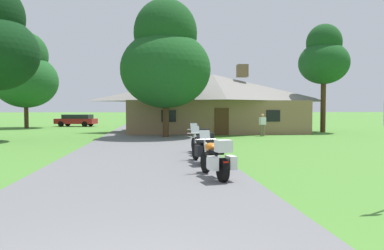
% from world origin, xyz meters
% --- Properties ---
extents(ground_plane, '(500.00, 500.00, 0.00)m').
position_xyz_m(ground_plane, '(0.00, 20.00, 0.00)').
color(ground_plane, '#4C8433').
extents(asphalt_driveway, '(6.40, 80.00, 0.06)m').
position_xyz_m(asphalt_driveway, '(0.00, 18.00, 0.03)').
color(asphalt_driveway, slate).
rests_on(asphalt_driveway, ground).
extents(motorcycle_orange_nearest_to_camera, '(0.96, 2.07, 1.30)m').
position_xyz_m(motorcycle_orange_nearest_to_camera, '(2.19, 6.53, 0.61)').
color(motorcycle_orange_nearest_to_camera, black).
rests_on(motorcycle_orange_nearest_to_camera, asphalt_driveway).
extents(motorcycle_black_second_in_row, '(0.92, 2.08, 1.30)m').
position_xyz_m(motorcycle_black_second_in_row, '(2.20, 9.42, 0.61)').
color(motorcycle_black_second_in_row, black).
rests_on(motorcycle_black_second_in_row, asphalt_driveway).
extents(motorcycle_black_farthest_in_row, '(0.92, 2.08, 1.30)m').
position_xyz_m(motorcycle_black_farthest_in_row, '(2.45, 12.17, 0.61)').
color(motorcycle_black_farthest_in_row, black).
rests_on(motorcycle_black_farthest_in_row, asphalt_driveway).
extents(stone_lodge, '(15.44, 8.80, 5.96)m').
position_xyz_m(stone_lodge, '(5.70, 28.58, 2.61)').
color(stone_lodge, '#896B4C').
rests_on(stone_lodge, ground).
extents(bystander_white_shirt_near_lodge, '(0.55, 0.22, 1.67)m').
position_xyz_m(bystander_white_shirt_near_lodge, '(8.54, 23.10, 0.93)').
color(bystander_white_shirt_near_lodge, '#75664C').
rests_on(bystander_white_shirt_near_lodge, ground).
extents(tree_right_of_lodge, '(4.30, 4.30, 9.35)m').
position_xyz_m(tree_right_of_lodge, '(15.16, 27.15, 6.49)').
color(tree_right_of_lodge, '#422D19').
rests_on(tree_right_of_lodge, ground).
extents(tree_left_far, '(6.69, 6.69, 10.20)m').
position_xyz_m(tree_left_far, '(-13.03, 37.46, 5.82)').
color(tree_left_far, '#422D19').
rests_on(tree_left_far, ground).
extents(tree_by_lodge_front, '(6.30, 6.30, 9.65)m').
position_xyz_m(tree_by_lodge_front, '(1.33, 22.39, 5.52)').
color(tree_by_lodge_front, '#422D19').
rests_on(tree_by_lodge_front, ground).
extents(parked_red_suv_far_left, '(4.90, 2.83, 1.40)m').
position_xyz_m(parked_red_suv_far_left, '(-8.46, 40.63, 0.78)').
color(parked_red_suv_far_left, maroon).
rests_on(parked_red_suv_far_left, ground).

